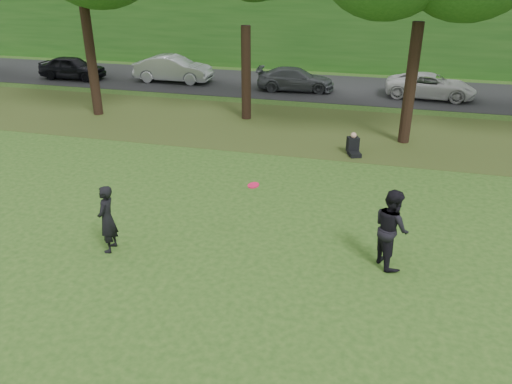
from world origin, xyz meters
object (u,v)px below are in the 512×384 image
player_left (107,219)px  seated_person (353,146)px  player_right (391,228)px  frisbee (253,185)px

player_left → seated_person: bearing=141.4°
player_right → seated_person: (-1.41, 7.38, -0.66)m
frisbee → seated_person: frisbee is taller
player_left → frisbee: (3.54, 0.64, 1.03)m
player_left → player_right: (6.74, 1.11, 0.10)m
frisbee → seated_person: (1.78, 7.84, -1.59)m
seated_person → player_left: bearing=-143.3°
player_left → seated_person: 10.03m
player_left → player_right: player_right is taller
player_right → seated_person: 7.54m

